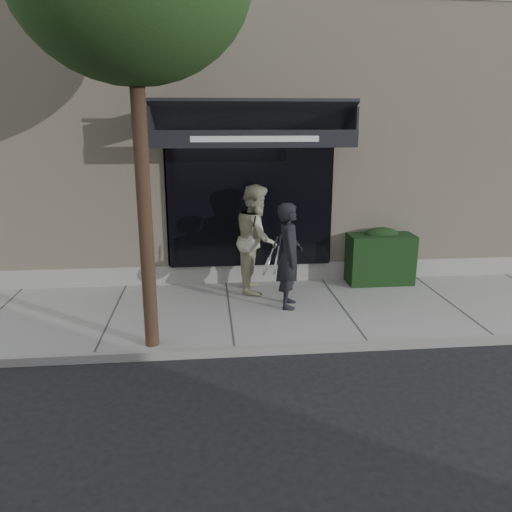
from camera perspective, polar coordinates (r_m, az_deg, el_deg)
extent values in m
plane|color=black|center=(9.13, 9.68, -6.28)|extent=(80.00, 80.00, 0.00)
cube|color=gray|center=(9.11, 9.70, -5.93)|extent=(20.00, 3.00, 0.12)
cube|color=gray|center=(7.74, 12.73, -9.94)|extent=(20.00, 0.10, 0.14)
cube|color=beige|center=(13.39, 4.53, 12.77)|extent=(14.00, 7.00, 5.50)
cube|color=gray|center=(10.60, 7.36, -1.69)|extent=(14.02, 0.42, 0.50)
cube|color=black|center=(9.88, -0.70, 6.42)|extent=(3.20, 0.30, 2.60)
cube|color=gray|center=(10.02, -9.99, 6.31)|extent=(0.08, 0.40, 2.60)
cube|color=gray|center=(10.29, 8.20, 6.62)|extent=(0.08, 0.40, 2.60)
cube|color=gray|center=(9.91, -0.80, 14.23)|extent=(3.36, 0.40, 0.12)
cube|color=black|center=(9.21, -0.42, 15.77)|extent=(3.60, 1.03, 0.55)
cube|color=black|center=(8.72, -0.11, 13.24)|extent=(3.60, 0.05, 0.30)
cube|color=white|center=(8.69, -0.09, 13.23)|extent=(2.20, 0.01, 0.10)
cube|color=black|center=(9.22, -11.90, 14.96)|extent=(0.04, 1.00, 0.45)
cube|color=black|center=(9.54, 10.66, 15.02)|extent=(0.04, 1.00, 0.45)
cube|color=black|center=(10.39, 13.91, -0.25)|extent=(1.30, 0.70, 1.00)
ellipsoid|color=black|center=(10.27, 14.08, 2.44)|extent=(0.71, 0.38, 0.27)
cylinder|color=black|center=(6.99, -12.75, 7.36)|extent=(0.20, 0.20, 4.80)
imported|color=black|center=(8.67, 3.82, 0.04)|extent=(0.55, 0.74, 1.86)
torus|color=silver|center=(8.42, 2.28, -0.92)|extent=(0.15, 0.31, 0.30)
cylinder|color=silver|center=(8.42, 2.28, -0.92)|extent=(0.11, 0.27, 0.27)
cylinder|color=silver|center=(8.42, 2.28, -0.92)|extent=(0.18, 0.07, 0.05)
cylinder|color=black|center=(8.42, 2.28, -0.92)|extent=(0.20, 0.08, 0.06)
torus|color=silver|center=(8.34, 1.24, -1.07)|extent=(0.15, 0.31, 0.29)
cylinder|color=silver|center=(8.34, 1.24, -1.07)|extent=(0.11, 0.28, 0.26)
cylinder|color=silver|center=(8.34, 1.24, -1.07)|extent=(0.18, 0.03, 0.08)
cylinder|color=black|center=(8.34, 1.24, -1.07)|extent=(0.20, 0.04, 0.10)
imported|color=#ACAD8A|center=(9.49, 0.06, 2.04)|extent=(0.89, 1.08, 2.05)
torus|color=silver|center=(9.12, -0.77, 1.43)|extent=(0.16, 0.32, 0.30)
cylinder|color=silver|center=(9.12, -0.77, 1.43)|extent=(0.13, 0.28, 0.26)
cylinder|color=silver|center=(9.12, -0.77, 1.43)|extent=(0.18, 0.06, 0.06)
cylinder|color=black|center=(9.12, -0.77, 1.43)|extent=(0.20, 0.07, 0.08)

